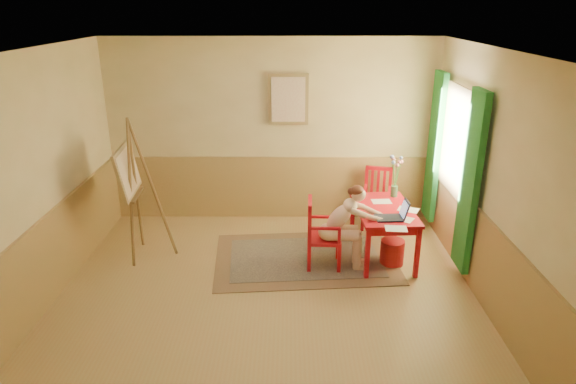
{
  "coord_description": "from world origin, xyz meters",
  "views": [
    {
      "loc": [
        0.27,
        -5.28,
        3.24
      ],
      "look_at": [
        0.25,
        0.55,
        1.05
      ],
      "focal_mm": 31.42,
      "sensor_mm": 36.0,
      "label": 1
    }
  ],
  "objects_px": {
    "table": "(384,214)",
    "easel": "(131,177)",
    "figure": "(345,223)",
    "chair_back": "(377,198)",
    "laptop": "(394,215)",
    "chair_left": "(321,234)"
  },
  "relations": [
    {
      "from": "table",
      "to": "easel",
      "type": "height_order",
      "value": "easel"
    },
    {
      "from": "figure",
      "to": "easel",
      "type": "xyz_separation_m",
      "value": [
        -2.76,
        0.33,
        0.51
      ]
    },
    {
      "from": "figure",
      "to": "easel",
      "type": "distance_m",
      "value": 2.83
    },
    {
      "from": "chair_back",
      "to": "laptop",
      "type": "bearing_deg",
      "value": -91.13
    },
    {
      "from": "chair_left",
      "to": "figure",
      "type": "xyz_separation_m",
      "value": [
        0.3,
        -0.03,
        0.16
      ]
    },
    {
      "from": "chair_back",
      "to": "figure",
      "type": "relative_size",
      "value": 0.81
    },
    {
      "from": "chair_back",
      "to": "easel",
      "type": "bearing_deg",
      "value": -164.15
    },
    {
      "from": "easel",
      "to": "figure",
      "type": "bearing_deg",
      "value": -6.85
    },
    {
      "from": "table",
      "to": "figure",
      "type": "xyz_separation_m",
      "value": [
        -0.54,
        -0.27,
        -0.01
      ]
    },
    {
      "from": "chair_back",
      "to": "figure",
      "type": "height_order",
      "value": "figure"
    },
    {
      "from": "laptop",
      "to": "easel",
      "type": "xyz_separation_m",
      "value": [
        -3.36,
        0.4,
        0.36
      ]
    },
    {
      "from": "chair_back",
      "to": "figure",
      "type": "distance_m",
      "value": 1.45
    },
    {
      "from": "figure",
      "to": "laptop",
      "type": "xyz_separation_m",
      "value": [
        0.6,
        -0.07,
        0.14
      ]
    },
    {
      "from": "figure",
      "to": "laptop",
      "type": "bearing_deg",
      "value": -6.69
    },
    {
      "from": "table",
      "to": "chair_back",
      "type": "bearing_deg",
      "value": 85.34
    },
    {
      "from": "table",
      "to": "easel",
      "type": "bearing_deg",
      "value": 178.96
    },
    {
      "from": "table",
      "to": "laptop",
      "type": "relative_size",
      "value": 3.04
    },
    {
      "from": "easel",
      "to": "chair_left",
      "type": "bearing_deg",
      "value": -7.05
    },
    {
      "from": "laptop",
      "to": "table",
      "type": "bearing_deg",
      "value": 99.35
    },
    {
      "from": "table",
      "to": "chair_left",
      "type": "distance_m",
      "value": 0.89
    },
    {
      "from": "table",
      "to": "easel",
      "type": "relative_size",
      "value": 0.65
    },
    {
      "from": "chair_left",
      "to": "chair_back",
      "type": "height_order",
      "value": "chair_left"
    }
  ]
}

